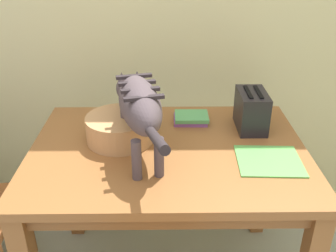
% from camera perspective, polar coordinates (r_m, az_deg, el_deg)
% --- Properties ---
extents(dining_table, '(1.13, 0.81, 0.76)m').
position_cam_1_polar(dining_table, '(1.62, 0.00, -6.29)').
color(dining_table, brown).
rests_on(dining_table, ground_plane).
extents(cat, '(0.23, 0.72, 0.31)m').
position_cam_1_polar(cat, '(1.44, -4.46, 3.36)').
color(cat, '#4C4045').
rests_on(cat, dining_table).
extents(saucer_bowl, '(0.20, 0.20, 0.03)m').
position_cam_1_polar(saucer_bowl, '(1.72, -5.42, 0.21)').
color(saucer_bowl, teal).
rests_on(saucer_bowl, dining_table).
extents(coffee_mug, '(0.13, 0.09, 0.09)m').
position_cam_1_polar(coffee_mug, '(1.69, -5.40, 2.08)').
color(coffee_mug, '#357BC1').
rests_on(coffee_mug, saucer_bowl).
extents(magazine, '(0.25, 0.23, 0.01)m').
position_cam_1_polar(magazine, '(1.53, 14.79, -5.02)').
color(magazine, '#57A74B').
rests_on(magazine, dining_table).
extents(book_stack, '(0.16, 0.13, 0.04)m').
position_cam_1_polar(book_stack, '(1.77, 3.42, 1.19)').
color(book_stack, '#8D4FA5').
rests_on(book_stack, dining_table).
extents(wicker_basket, '(0.28, 0.28, 0.11)m').
position_cam_1_polar(wicker_basket, '(1.61, -7.19, -0.30)').
color(wicker_basket, tan).
rests_on(wicker_basket, dining_table).
extents(toaster, '(0.12, 0.20, 0.18)m').
position_cam_1_polar(toaster, '(1.72, 12.29, 2.28)').
color(toaster, black).
rests_on(toaster, dining_table).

